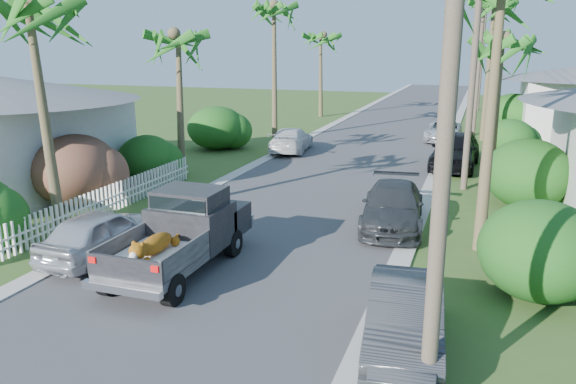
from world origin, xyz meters
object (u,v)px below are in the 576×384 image
at_px(parked_car_rm, 393,207).
at_px(parked_car_rf, 455,150).
at_px(utility_pole_a, 446,126).
at_px(pickup_truck, 186,230).
at_px(palm_l_c, 274,6).
at_px(utility_pole_c, 479,63).
at_px(palm_l_b, 177,35).
at_px(parked_car_ln, 101,234).
at_px(palm_r_b, 502,39).
at_px(parked_car_lf, 291,140).
at_px(palm_l_d, 321,35).
at_px(palm_l_a, 32,0).
at_px(palm_r_c, 494,2).
at_px(parked_car_rd, 443,131).
at_px(utility_pole_d, 482,58).
at_px(parked_car_rn, 405,319).
at_px(utility_pole_b, 473,75).
at_px(palm_r_d, 495,32).

distance_m(parked_car_rm, parked_car_rf, 10.04).
bearing_deg(parked_car_rf, utility_pole_a, -85.20).
distance_m(pickup_truck, palm_l_c, 21.72).
height_order(palm_l_c, utility_pole_c, palm_l_c).
xyz_separation_m(palm_l_b, utility_pole_c, (12.40, 16.00, -1.55)).
xyz_separation_m(parked_car_ln, palm_r_b, (10.20, 13.19, 5.27)).
distance_m(parked_car_lf, palm_r_b, 12.15).
bearing_deg(palm_l_d, utility_pole_c, -26.38).
xyz_separation_m(palm_l_c, utility_pole_c, (11.60, 6.00, -3.31)).
xyz_separation_m(parked_car_lf, palm_l_a, (-2.46, -15.54, 6.28)).
bearing_deg(palm_r_c, palm_r_b, -87.92).
distance_m(pickup_truck, palm_r_c, 26.05).
bearing_deg(utility_pole_c, palm_l_b, -127.78).
height_order(pickup_truck, utility_pole_c, utility_pole_c).
xyz_separation_m(pickup_truck, utility_pole_c, (6.65, 25.99, 3.59)).
xyz_separation_m(parked_car_rd, palm_r_b, (2.69, -9.89, 5.34)).
bearing_deg(pickup_truck, utility_pole_c, 75.65).
xyz_separation_m(palm_l_b, utility_pole_a, (12.40, -14.00, -1.55)).
distance_m(parked_car_ln, palm_r_b, 17.49).
bearing_deg(parked_car_rd, parked_car_lf, -139.69).
bearing_deg(palm_l_b, parked_car_lf, 64.96).
bearing_deg(parked_car_ln, parked_car_rm, -141.77).
bearing_deg(utility_pole_d, parked_car_rn, -90.79).
bearing_deg(palm_r_b, parked_car_ln, -127.71).
relative_size(utility_pole_a, utility_pole_c, 1.00).
distance_m(palm_l_d, utility_pole_c, 13.63).
xyz_separation_m(palm_l_a, palm_l_b, (-0.60, 9.00, -0.79)).
height_order(palm_l_d, utility_pole_d, utility_pole_d).
height_order(parked_car_rm, utility_pole_b, utility_pole_b).
bearing_deg(utility_pole_b, pickup_truck, -121.17).
xyz_separation_m(parked_car_rd, palm_r_d, (2.59, 15.11, 6.13)).
height_order(pickup_truck, parked_car_lf, pickup_truck).
height_order(parked_car_rf, palm_r_b, palm_r_b).
bearing_deg(palm_r_b, palm_l_a, -136.85).
bearing_deg(palm_r_d, pickup_truck, -101.24).
bearing_deg(palm_l_b, utility_pole_b, 4.61).
bearing_deg(parked_car_rd, palm_l_c, -163.09).
relative_size(parked_car_rn, palm_l_a, 0.48).
height_order(palm_l_c, palm_r_d, palm_l_c).
height_order(palm_r_c, utility_pole_c, palm_r_c).
bearing_deg(palm_r_d, palm_l_b, -115.41).
bearing_deg(parked_car_lf, parked_car_rd, -147.25).
bearing_deg(palm_l_a, palm_l_d, 90.55).
relative_size(parked_car_lf, palm_r_c, 0.48).
bearing_deg(palm_l_d, parked_car_rf, -55.82).
bearing_deg(palm_l_a, parked_car_rn, -17.01).
xyz_separation_m(parked_car_rm, parked_car_ln, (-7.20, -5.32, 0.00)).
relative_size(parked_car_lf, utility_pole_c, 0.50).
bearing_deg(palm_l_b, parked_car_ln, -72.57).
height_order(parked_car_lf, palm_l_b, palm_l_b).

